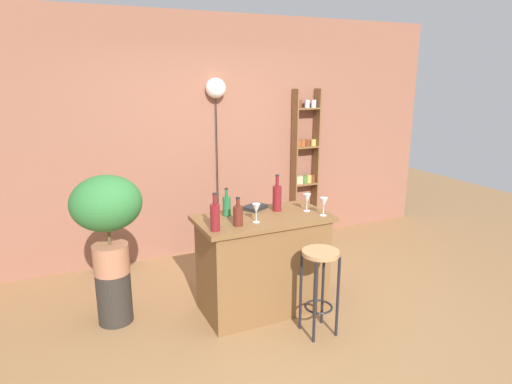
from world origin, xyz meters
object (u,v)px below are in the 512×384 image
spice_shelf (305,168)px  bottle_vinegar (238,215)px  bar_stool (320,274)px  wine_glass_center (256,209)px  plant_stool (114,297)px  cookbook (255,207)px  bottle_olive_oil (277,197)px  bottle_soda_blue (227,205)px  bottle_spirits_clear (215,217)px  potted_plant (107,211)px  pendant_globe_light (216,90)px  wine_glass_right (307,199)px  wine_glass_left (324,203)px

spice_shelf → bottle_vinegar: spice_shelf is taller
bar_stool → wine_glass_center: (-0.37, 0.44, 0.48)m
plant_stool → cookbook: (1.31, -0.11, 0.69)m
bottle_olive_oil → bottle_soda_blue: bearing=173.0°
bottle_spirits_clear → bottle_olive_oil: size_ratio=0.92×
bar_stool → bottle_spirits_clear: (-0.76, 0.38, 0.48)m
potted_plant → pendant_globe_light: bearing=40.2°
wine_glass_center → bottle_vinegar: bearing=-175.4°
bottle_soda_blue → cookbook: bearing=13.4°
bottle_olive_oil → cookbook: (-0.16, 0.13, -0.11)m
bottle_vinegar → wine_glass_right: size_ratio=1.48×
potted_plant → cookbook: bearing=-5.0°
wine_glass_left → bottle_soda_blue: bearing=155.2°
bottle_olive_oil → wine_glass_left: bearing=-44.5°
bottle_vinegar → wine_glass_center: size_ratio=1.48×
bottle_vinegar → cookbook: bearing=48.5°
cookbook → pendant_globe_light: (0.11, 1.31, 1.03)m
spice_shelf → bottle_soda_blue: size_ratio=7.73×
bar_stool → wine_glass_right: bearing=71.0°
spice_shelf → plant_stool: spice_shelf is taller
wine_glass_center → cookbook: size_ratio=0.78×
wine_glass_right → potted_plant: bearing=167.7°
wine_glass_center → bottle_olive_oil: bearing=35.2°
bar_stool → bottle_olive_oil: 0.82m
spice_shelf → bottle_soda_blue: 2.11m
potted_plant → bottle_olive_oil: size_ratio=2.53×
plant_stool → potted_plant: potted_plant is taller
bar_stool → cookbook: (-0.22, 0.79, 0.38)m
wine_glass_right → spice_shelf: bearing=59.6°
potted_plant → bottle_olive_oil: 1.49m
bottle_spirits_clear → potted_plant: bearing=145.7°
bottle_vinegar → bar_stool: bearing=-37.8°
potted_plant → wine_glass_left: bearing=-17.2°
cookbook → pendant_globe_light: bearing=57.3°
spice_shelf → bottle_spirits_clear: spice_shelf is taller
plant_stool → bar_stool: bearing=-30.6°
bottle_olive_oil → wine_glass_right: bottle_olive_oil is taller
bar_stool → pendant_globe_light: pendant_globe_light is taller
bottle_olive_oil → wine_glass_center: size_ratio=2.07×
spice_shelf → wine_glass_center: size_ratio=11.89×
bottle_vinegar → cookbook: (0.32, 0.37, -0.07)m
cookbook → bottle_olive_oil: bearing=-67.3°
potted_plant → bottle_vinegar: bearing=-26.1°
bottle_olive_oil → wine_glass_right: size_ratio=2.07×
bottle_vinegar → pendant_globe_light: bearing=75.5°
spice_shelf → cookbook: size_ratio=9.28×
plant_stool → pendant_globe_light: bearing=40.2°
potted_plant → bottle_soda_blue: (0.99, -0.19, -0.02)m
bar_stool → bottle_soda_blue: 1.00m
potted_plant → wine_glass_center: bearing=-22.0°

